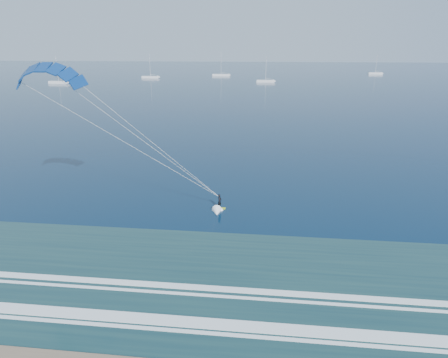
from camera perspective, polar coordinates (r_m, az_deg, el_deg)
kitesurfer_rig at (r=40.97m, az=-11.94°, el=5.68°), size 20.24×8.58×17.10m
sailboat_0 at (r=213.18m, az=-22.53°, el=12.67°), size 9.65×2.40×13.00m
sailboat_1 at (r=234.21m, az=-10.45°, el=14.14°), size 9.62×2.40×13.09m
sailboat_2 at (r=247.24m, az=-0.41°, el=14.66°), size 10.40×2.40×13.79m
sailboat_3 at (r=205.07m, az=5.96°, el=13.76°), size 8.82×2.40×12.22m
sailboat_4 at (r=279.06m, az=20.80°, el=13.94°), size 8.60×2.40×11.71m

